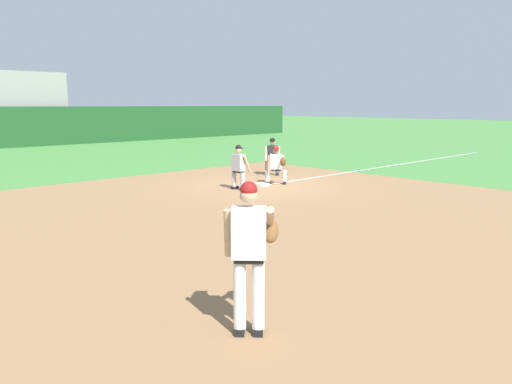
{
  "coord_description": "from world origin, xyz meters",
  "views": [
    {
      "loc": [
        -11.64,
        -11.96,
        2.72
      ],
      "look_at": [
        -5.49,
        -5.49,
        1.15
      ],
      "focal_mm": 35.0,
      "sensor_mm": 36.0,
      "label": 1
    }
  ],
  "objects_px": {
    "umpire": "(272,155)",
    "first_base_bag": "(262,185)",
    "baserunner": "(239,166)",
    "pitcher": "(250,249)",
    "baseball": "(262,223)",
    "first_baseman": "(277,163)"
  },
  "relations": [
    {
      "from": "umpire",
      "to": "baserunner",
      "type": "bearing_deg",
      "value": -153.1
    },
    {
      "from": "baserunner",
      "to": "umpire",
      "type": "relative_size",
      "value": 1.0
    },
    {
      "from": "pitcher",
      "to": "umpire",
      "type": "distance_m",
      "value": 13.66
    },
    {
      "from": "first_baseman",
      "to": "baserunner",
      "type": "relative_size",
      "value": 0.92
    },
    {
      "from": "baseball",
      "to": "umpire",
      "type": "bearing_deg",
      "value": 42.86
    },
    {
      "from": "first_baseman",
      "to": "baserunner",
      "type": "xyz_separation_m",
      "value": [
        -1.7,
        0.05,
        0.06
      ]
    },
    {
      "from": "first_base_bag",
      "to": "baserunner",
      "type": "xyz_separation_m",
      "value": [
        -1.08,
        -0.05,
        0.75
      ]
    },
    {
      "from": "first_base_bag",
      "to": "first_baseman",
      "type": "distance_m",
      "value": 0.93
    },
    {
      "from": "baseball",
      "to": "first_baseman",
      "type": "distance_m",
      "value": 5.99
    },
    {
      "from": "baseball",
      "to": "baserunner",
      "type": "distance_m",
      "value": 4.89
    },
    {
      "from": "pitcher",
      "to": "first_baseman",
      "type": "height_order",
      "value": "pitcher"
    },
    {
      "from": "first_baseman",
      "to": "baserunner",
      "type": "distance_m",
      "value": 1.7
    },
    {
      "from": "pitcher",
      "to": "baseball",
      "type": "bearing_deg",
      "value": 44.39
    },
    {
      "from": "first_base_bag",
      "to": "first_baseman",
      "type": "height_order",
      "value": "first_baseman"
    },
    {
      "from": "umpire",
      "to": "pitcher",
      "type": "bearing_deg",
      "value": -136.52
    },
    {
      "from": "baseball",
      "to": "first_base_bag",
      "type": "bearing_deg",
      "value": 45.75
    },
    {
      "from": "baseball",
      "to": "pitcher",
      "type": "relative_size",
      "value": 0.04
    },
    {
      "from": "pitcher",
      "to": "umpire",
      "type": "relative_size",
      "value": 1.27
    },
    {
      "from": "baserunner",
      "to": "umpire",
      "type": "height_order",
      "value": "same"
    },
    {
      "from": "first_base_bag",
      "to": "baseball",
      "type": "distance_m",
      "value": 5.57
    },
    {
      "from": "baseball",
      "to": "umpire",
      "type": "height_order",
      "value": "umpire"
    },
    {
      "from": "umpire",
      "to": "first_base_bag",
      "type": "bearing_deg",
      "value": -143.28
    }
  ]
}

